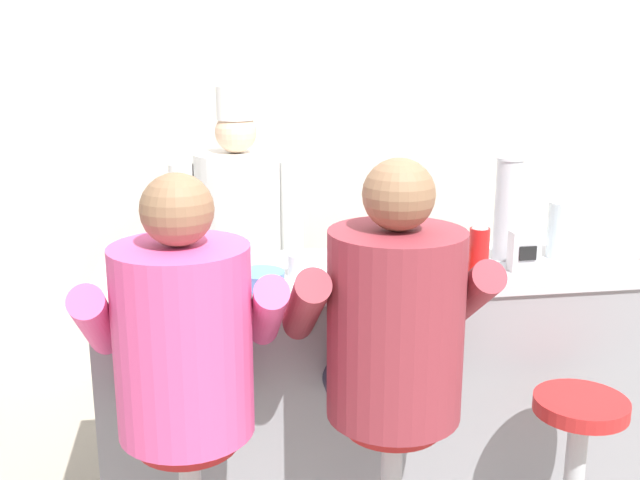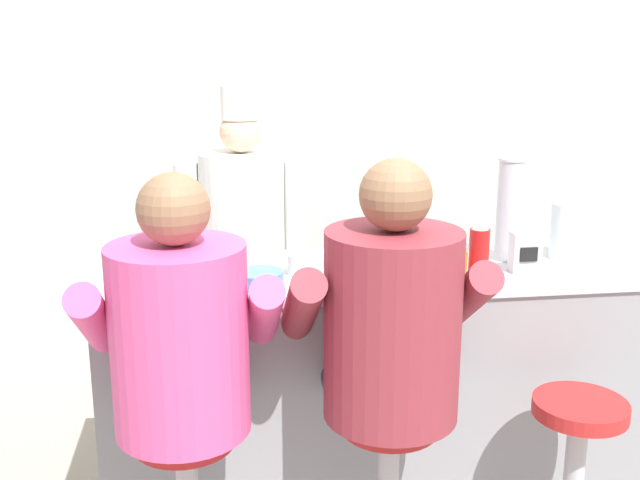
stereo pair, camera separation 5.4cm
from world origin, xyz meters
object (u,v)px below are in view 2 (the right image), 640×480
(ketchup_bottle_red, at_px, (479,249))
(water_pitcher_clear, at_px, (568,231))
(coffee_mug_white, at_px, (302,264))
(diner_seated_pink, at_px, (181,349))
(empty_stool_round, at_px, (575,466))
(cereal_bowl, at_px, (259,279))
(diner_seated_maroon, at_px, (389,334))
(cup_stack_steel, at_px, (509,209))
(napkin_dispenser_chrome, at_px, (525,252))
(hot_sauce_bottle_orange, at_px, (462,266))
(cook_in_whites_near, at_px, (243,240))
(breakfast_plate, at_px, (171,277))

(ketchup_bottle_red, bearing_deg, water_pitcher_clear, 27.39)
(water_pitcher_clear, height_order, coffee_mug_white, water_pitcher_clear)
(diner_seated_pink, distance_m, empty_stool_round, 1.36)
(cereal_bowl, bearing_deg, diner_seated_pink, -127.53)
(cereal_bowl, relative_size, diner_seated_pink, 0.11)
(coffee_mug_white, distance_m, diner_seated_maroon, 0.50)
(cup_stack_steel, bearing_deg, napkin_dispenser_chrome, -88.96)
(diner_seated_pink, bearing_deg, hot_sauce_bottle_orange, 16.32)
(coffee_mug_white, height_order, cook_in_whites_near, cook_in_whites_near)
(hot_sauce_bottle_orange, xyz_separation_m, napkin_dispenser_chrome, (0.27, 0.09, 0.02))
(napkin_dispenser_chrome, bearing_deg, cup_stack_steel, 91.04)
(diner_seated_maroon, height_order, empty_stool_round, diner_seated_maroon)
(cup_stack_steel, xyz_separation_m, diner_seated_pink, (-1.22, -0.54, -0.27))
(hot_sauce_bottle_orange, bearing_deg, coffee_mug_white, 163.25)
(hot_sauce_bottle_orange, relative_size, napkin_dispenser_chrome, 0.82)
(coffee_mug_white, xyz_separation_m, diner_seated_maroon, (0.22, -0.44, -0.10))
(water_pitcher_clear, relative_size, diner_seated_pink, 0.15)
(coffee_mug_white, bearing_deg, water_pitcher_clear, 4.37)
(cup_stack_steel, distance_m, napkin_dispenser_chrome, 0.21)
(coffee_mug_white, bearing_deg, diner_seated_maroon, -63.66)
(breakfast_plate, bearing_deg, cook_in_whites_near, 74.04)
(water_pitcher_clear, distance_m, cup_stack_steel, 0.25)
(cereal_bowl, height_order, napkin_dispenser_chrome, napkin_dispenser_chrome)
(ketchup_bottle_red, distance_m, cook_in_whites_near, 1.42)
(hot_sauce_bottle_orange, bearing_deg, empty_stool_round, -45.27)
(empty_stool_round, bearing_deg, ketchup_bottle_red, 127.05)
(water_pitcher_clear, height_order, empty_stool_round, water_pitcher_clear)
(diner_seated_maroon, bearing_deg, cup_stack_steel, 42.37)
(water_pitcher_clear, relative_size, empty_stool_round, 0.31)
(hot_sauce_bottle_orange, distance_m, diner_seated_pink, 1.01)
(cereal_bowl, bearing_deg, cook_in_whites_near, 90.69)
(hot_sauce_bottle_orange, distance_m, cook_in_whites_near, 1.40)
(breakfast_plate, height_order, coffee_mug_white, coffee_mug_white)
(cereal_bowl, relative_size, empty_stool_round, 0.24)
(diner_seated_maroon, bearing_deg, empty_stool_round, -3.27)
(breakfast_plate, relative_size, napkin_dispenser_chrome, 1.62)
(hot_sauce_bottle_orange, relative_size, cook_in_whites_near, 0.07)
(water_pitcher_clear, bearing_deg, hot_sauce_bottle_orange, -154.14)
(cereal_bowl, xyz_separation_m, napkin_dispenser_chrome, (0.97, 0.04, 0.05))
(cup_stack_steel, relative_size, empty_stool_round, 0.55)
(empty_stool_round, bearing_deg, hot_sauce_bottle_orange, 134.73)
(cup_stack_steel, bearing_deg, cereal_bowl, -168.16)
(water_pitcher_clear, distance_m, diner_seated_maroon, 0.99)
(cereal_bowl, relative_size, coffee_mug_white, 1.21)
(breakfast_plate, bearing_deg, hot_sauce_bottle_orange, -9.39)
(coffee_mug_white, relative_size, cup_stack_steel, 0.35)
(coffee_mug_white, bearing_deg, napkin_dispenser_chrome, -5.13)
(ketchup_bottle_red, relative_size, cup_stack_steel, 0.61)
(ketchup_bottle_red, distance_m, cereal_bowl, 0.77)
(breakfast_plate, height_order, cup_stack_steel, cup_stack_steel)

